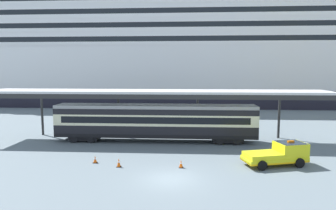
# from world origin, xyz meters

# --- Properties ---
(ground_plane) EXTENTS (400.00, 400.00, 0.00)m
(ground_plane) POSITION_xyz_m (0.00, 0.00, 0.00)
(ground_plane) COLOR slate
(cruise_ship) EXTENTS (148.91, 27.71, 43.41)m
(cruise_ship) POSITION_xyz_m (12.96, 53.54, 14.45)
(cruise_ship) COLOR black
(cruise_ship) RESTS_ON ground
(platform_canopy) EXTENTS (37.78, 5.01, 5.66)m
(platform_canopy) POSITION_xyz_m (-2.31, 11.91, 5.42)
(platform_canopy) COLOR silver
(platform_canopy) RESTS_ON ground
(train_carriage) EXTENTS (21.93, 2.81, 4.11)m
(train_carriage) POSITION_xyz_m (-2.31, 11.50, 2.31)
(train_carriage) COLOR black
(train_carriage) RESTS_ON ground
(service_truck) EXTENTS (5.55, 3.33, 2.02)m
(service_truck) POSITION_xyz_m (8.96, 3.91, 0.99)
(service_truck) COLOR yellow
(service_truck) RESTS_ON ground
(traffic_cone_near) EXTENTS (0.36, 0.36, 0.66)m
(traffic_cone_near) POSITION_xyz_m (0.71, 2.67, 0.32)
(traffic_cone_near) COLOR black
(traffic_cone_near) RESTS_ON ground
(traffic_cone_mid) EXTENTS (0.36, 0.36, 0.64)m
(traffic_cone_mid) POSITION_xyz_m (-6.65, 3.47, 0.31)
(traffic_cone_mid) COLOR black
(traffic_cone_mid) RESTS_ON ground
(traffic_cone_far) EXTENTS (0.36, 0.36, 0.74)m
(traffic_cone_far) POSITION_xyz_m (-4.39, 2.53, 0.36)
(traffic_cone_far) COLOR black
(traffic_cone_far) RESTS_ON ground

